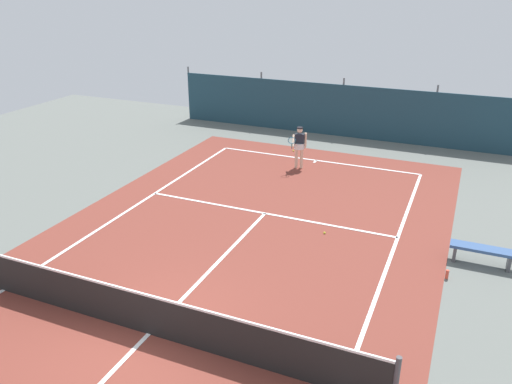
# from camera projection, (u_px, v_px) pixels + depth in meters

# --- Properties ---
(ground_plane) EXTENTS (36.00, 36.00, 0.00)m
(ground_plane) POSITION_uv_depth(u_px,v_px,m) (149.00, 334.00, 10.62)
(ground_plane) COLOR slate
(court_surface) EXTENTS (11.02, 26.60, 0.01)m
(court_surface) POSITION_uv_depth(u_px,v_px,m) (149.00, 334.00, 10.62)
(court_surface) COLOR brown
(court_surface) RESTS_ON ground
(tennis_net) EXTENTS (10.12, 0.10, 1.10)m
(tennis_net) POSITION_uv_depth(u_px,v_px,m) (147.00, 314.00, 10.42)
(tennis_net) COLOR black
(tennis_net) RESTS_ON ground
(back_fence) EXTENTS (16.30, 0.98, 2.70)m
(back_fence) POSITION_uv_depth(u_px,v_px,m) (344.00, 120.00, 24.08)
(back_fence) COLOR #1E3D4C
(back_fence) RESTS_ON ground
(tennis_player) EXTENTS (0.57, 0.82, 1.64)m
(tennis_player) POSITION_uv_depth(u_px,v_px,m) (299.00, 144.00, 19.52)
(tennis_player) COLOR beige
(tennis_player) RESTS_ON ground
(tennis_ball_near_player) EXTENTS (0.07, 0.07, 0.07)m
(tennis_ball_near_player) POSITION_uv_depth(u_px,v_px,m) (293.00, 151.00, 21.77)
(tennis_ball_near_player) COLOR #CCDB33
(tennis_ball_near_player) RESTS_ON ground
(tennis_ball_midcourt) EXTENTS (0.07, 0.07, 0.07)m
(tennis_ball_midcourt) POSITION_uv_depth(u_px,v_px,m) (325.00, 233.00, 14.76)
(tennis_ball_midcourt) COLOR #CCDB33
(tennis_ball_midcourt) RESTS_ON ground
(parked_car) EXTENTS (2.21, 4.30, 1.68)m
(parked_car) POSITION_uv_depth(u_px,v_px,m) (420.00, 114.00, 24.44)
(parked_car) COLOR navy
(parked_car) RESTS_ON ground
(courtside_bench) EXTENTS (1.60, 0.40, 0.49)m
(courtside_bench) POSITION_uv_depth(u_px,v_px,m) (483.00, 252.00, 13.06)
(courtside_bench) COLOR #335184
(courtside_bench) RESTS_ON ground
(water_bottle) EXTENTS (0.08, 0.08, 0.24)m
(water_bottle) POSITION_uv_depth(u_px,v_px,m) (447.00, 274.00, 12.53)
(water_bottle) COLOR #D84C38
(water_bottle) RESTS_ON ground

